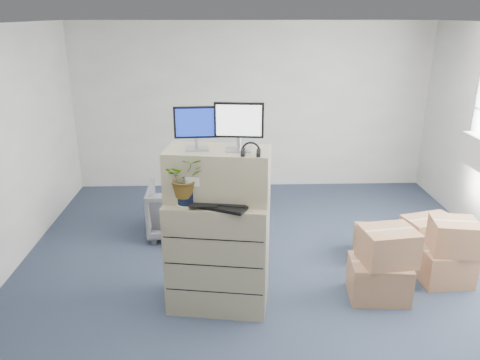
% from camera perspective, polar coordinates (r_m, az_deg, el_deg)
% --- Properties ---
extents(ground, '(7.00, 7.00, 0.00)m').
position_cam_1_polar(ground, '(5.26, 3.57, -13.85)').
color(ground, '#252D42').
rests_on(ground, ground).
extents(wall_back, '(6.00, 0.02, 2.80)m').
position_cam_1_polar(wall_back, '(8.03, 1.45, 8.88)').
color(wall_back, '#B7B6AE').
rests_on(wall_back, ground).
extents(ac_unit, '(0.24, 0.60, 0.40)m').
position_cam_1_polar(ac_unit, '(6.87, 27.22, 3.12)').
color(ac_unit, silver).
rests_on(ac_unit, wall_right).
extents(filing_cabinet_lower, '(1.08, 0.76, 1.17)m').
position_cam_1_polar(filing_cabinet_lower, '(4.86, -2.64, -8.84)').
color(filing_cabinet_lower, tan).
rests_on(filing_cabinet_lower, ground).
extents(filing_cabinet_upper, '(1.07, 0.65, 0.50)m').
position_cam_1_polar(filing_cabinet_upper, '(4.57, -2.69, 0.75)').
color(filing_cabinet_upper, tan).
rests_on(filing_cabinet_upper, filing_cabinet_lower).
extents(monitor_left, '(0.42, 0.17, 0.42)m').
position_cam_1_polar(monitor_left, '(4.43, -5.35, 6.61)').
color(monitor_left, '#99999E').
rests_on(monitor_left, filing_cabinet_upper).
extents(monitor_right, '(0.47, 0.20, 0.46)m').
position_cam_1_polar(monitor_right, '(4.38, -0.13, 6.86)').
color(monitor_right, '#99999E').
rests_on(monitor_right, filing_cabinet_upper).
extents(headphones, '(0.17, 0.04, 0.17)m').
position_cam_1_polar(headphones, '(4.26, 1.34, 3.58)').
color(headphones, black).
rests_on(headphones, filing_cabinet_upper).
extents(keyboard, '(0.65, 0.49, 0.03)m').
position_cam_1_polar(keyboard, '(4.45, -2.79, -3.02)').
color(keyboard, black).
rests_on(keyboard, filing_cabinet_lower).
extents(mouse, '(0.11, 0.07, 0.04)m').
position_cam_1_polar(mouse, '(4.50, 1.26, -2.69)').
color(mouse, silver).
rests_on(mouse, filing_cabinet_lower).
extents(water_bottle, '(0.08, 0.08, 0.26)m').
position_cam_1_polar(water_bottle, '(4.56, -1.88, -0.86)').
color(water_bottle, '#999BA1').
rests_on(water_bottle, filing_cabinet_lower).
extents(phone_dock, '(0.07, 0.06, 0.14)m').
position_cam_1_polar(phone_dock, '(4.65, -3.14, -1.59)').
color(phone_dock, silver).
rests_on(phone_dock, filing_cabinet_lower).
extents(external_drive, '(0.26, 0.22, 0.07)m').
position_cam_1_polar(external_drive, '(4.69, 1.66, -1.56)').
color(external_drive, black).
rests_on(external_drive, filing_cabinet_lower).
extents(tissue_box, '(0.31, 0.21, 0.11)m').
position_cam_1_polar(tissue_box, '(4.63, 1.59, -0.71)').
color(tissue_box, '#4384E4').
rests_on(tissue_box, external_drive).
extents(potted_plant, '(0.39, 0.43, 0.40)m').
position_cam_1_polar(potted_plant, '(4.43, -6.65, -0.31)').
color(potted_plant, '#A7C09A').
rests_on(potted_plant, filing_cabinet_lower).
extents(office_chair, '(0.78, 0.73, 0.78)m').
position_cam_1_polar(office_chair, '(6.49, -7.71, -3.29)').
color(office_chair, slate).
rests_on(office_chair, ground).
extents(cardboard_boxes, '(1.66, 1.57, 0.80)m').
position_cam_1_polar(cardboard_boxes, '(5.79, 20.02, -8.18)').
color(cardboard_boxes, '#9C6E4B').
rests_on(cardboard_boxes, ground).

